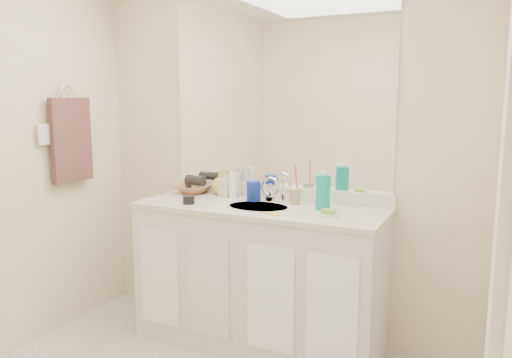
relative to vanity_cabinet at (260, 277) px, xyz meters
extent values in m
cube|color=#F4E4BF|center=(0.00, 0.28, 0.77)|extent=(2.60, 0.02, 2.40)
cube|color=#F4E4BF|center=(1.30, -1.02, 0.77)|extent=(0.02, 2.60, 2.40)
cube|color=silver|center=(0.00, 0.00, 0.00)|extent=(1.50, 0.55, 0.85)
cube|color=beige|center=(0.00, 0.00, 0.44)|extent=(1.52, 0.57, 0.03)
cube|color=white|center=(0.00, 0.26, 0.50)|extent=(1.52, 0.03, 0.08)
cylinder|color=#B2AD9C|center=(0.00, -0.02, 0.44)|extent=(0.37, 0.37, 0.02)
cylinder|color=silver|center=(0.00, 0.16, 0.51)|extent=(0.02, 0.02, 0.11)
cube|color=white|center=(0.00, 0.27, 1.14)|extent=(1.48, 0.01, 1.20)
cylinder|color=navy|center=(-0.10, 0.12, 0.52)|extent=(0.11, 0.11, 0.12)
cylinder|color=tan|center=(0.17, 0.14, 0.50)|extent=(0.08, 0.08, 0.10)
cylinder|color=#F54087|center=(0.18, 0.14, 0.60)|extent=(0.02, 0.04, 0.19)
cylinder|color=#0DA090|center=(0.38, 0.06, 0.56)|extent=(0.10, 0.10, 0.20)
cube|color=white|center=(0.46, -0.08, 0.46)|extent=(0.14, 0.12, 0.01)
cube|color=#88BB2D|center=(0.46, -0.08, 0.48)|extent=(0.07, 0.06, 0.02)
cube|color=#EFAC19|center=(0.16, -0.18, 0.46)|extent=(0.12, 0.05, 0.00)
cylinder|color=black|center=(-0.41, -0.14, 0.48)|extent=(0.09, 0.09, 0.05)
cylinder|color=white|center=(-0.26, 0.13, 0.54)|extent=(0.06, 0.06, 0.17)
imported|color=silver|center=(-0.27, 0.21, 0.55)|extent=(0.09, 0.09, 0.19)
imported|color=beige|center=(-0.33, 0.17, 0.55)|extent=(0.09, 0.09, 0.18)
imported|color=#DFB756|center=(-0.39, 0.22, 0.54)|extent=(0.15, 0.15, 0.16)
imported|color=#915B3A|center=(-0.59, 0.17, 0.48)|extent=(0.23, 0.23, 0.06)
cylinder|color=black|center=(-0.57, 0.17, 0.54)|extent=(0.15, 0.08, 0.07)
torus|color=silver|center=(-1.27, -0.25, 1.12)|extent=(0.01, 0.11, 0.11)
cube|color=#3A221F|center=(-1.25, -0.25, 0.82)|extent=(0.04, 0.32, 0.55)
cube|color=white|center=(-1.27, -0.45, 0.88)|extent=(0.01, 0.08, 0.13)
cube|color=white|center=(1.29, -1.32, 0.57)|extent=(0.02, 0.82, 2.00)
camera|label=1|loc=(1.26, -2.66, 1.09)|focal=35.00mm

